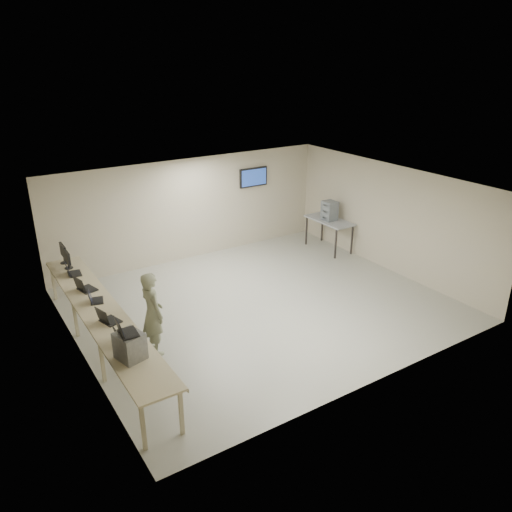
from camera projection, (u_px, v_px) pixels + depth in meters
room at (261, 247)px, 11.02m from camera, size 8.01×7.01×2.81m
workbench at (102, 314)px, 9.38m from camera, size 0.76×6.00×0.90m
equipment_box at (130, 346)px, 7.84m from camera, size 0.47×0.51×0.44m
laptop_on_box at (124, 331)px, 7.70m from camera, size 0.32×0.38×0.29m
laptop_0 at (122, 338)px, 8.34m from camera, size 0.28×0.34×0.26m
laptop_1 at (107, 319)px, 8.94m from camera, size 0.40×0.43×0.29m
laptop_2 at (94, 299)px, 9.67m from camera, size 0.35×0.38×0.26m
laptop_3 at (84, 287)px, 10.13m from camera, size 0.41×0.45×0.31m
laptop_4 at (72, 272)px, 10.84m from camera, size 0.34×0.39×0.29m
monitor_near at (67, 258)px, 11.11m from camera, size 0.19×0.42×0.41m
monitor_far at (63, 252)px, 11.38m from camera, size 0.20×0.46×0.45m
soldier at (153, 313)px, 9.40m from camera, size 0.45×0.64×1.67m
side_table at (329, 222)px, 14.42m from camera, size 0.71×1.52×0.91m
storage_bins at (330, 211)px, 14.28m from camera, size 0.35×0.39×0.55m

